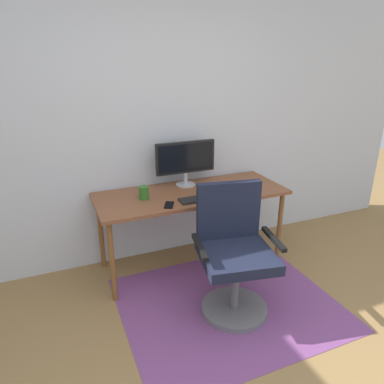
# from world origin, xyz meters

# --- Properties ---
(wall_back) EXTENTS (6.00, 0.10, 2.60)m
(wall_back) POSITION_xyz_m (0.00, 2.20, 1.30)
(wall_back) COLOR silver
(wall_back) RESTS_ON ground
(area_rug) EXTENTS (1.66, 1.39, 0.01)m
(area_rug) POSITION_xyz_m (0.34, 1.13, 0.00)
(area_rug) COLOR #77417A
(area_rug) RESTS_ON ground
(desk) EXTENTS (1.69, 0.66, 0.73)m
(desk) POSITION_xyz_m (0.31, 1.80, 0.67)
(desk) COLOR brown
(desk) RESTS_ON ground
(monitor) EXTENTS (0.56, 0.18, 0.42)m
(monitor) POSITION_xyz_m (0.33, 1.99, 0.98)
(monitor) COLOR #B2B2B7
(monitor) RESTS_ON desk
(keyboard) EXTENTS (0.43, 0.13, 0.02)m
(keyboard) POSITION_xyz_m (0.34, 1.60, 0.74)
(keyboard) COLOR black
(keyboard) RESTS_ON desk
(computer_mouse) EXTENTS (0.06, 0.10, 0.03)m
(computer_mouse) POSITION_xyz_m (0.68, 1.59, 0.75)
(computer_mouse) COLOR black
(computer_mouse) RESTS_ON desk
(coffee_cup) EXTENTS (0.09, 0.09, 0.11)m
(coffee_cup) POSITION_xyz_m (-0.13, 1.81, 0.79)
(coffee_cup) COLOR #2D6422
(coffee_cup) RESTS_ON desk
(cell_phone) EXTENTS (0.12, 0.16, 0.01)m
(cell_phone) POSITION_xyz_m (0.02, 1.58, 0.74)
(cell_phone) COLOR black
(cell_phone) RESTS_ON desk
(office_chair) EXTENTS (0.65, 0.60, 0.99)m
(office_chair) POSITION_xyz_m (0.35, 1.09, 0.44)
(office_chair) COLOR slate
(office_chair) RESTS_ON ground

